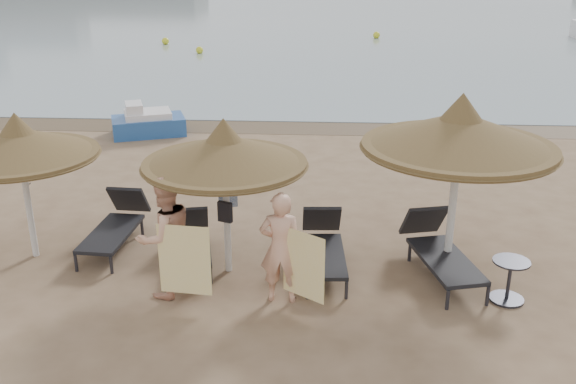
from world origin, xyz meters
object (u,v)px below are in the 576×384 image
lounger_far_left (117,223)px  person_left (165,228)px  palapa_right (460,132)px  palapa_left (19,144)px  lounger_far_right (439,248)px  lounger_near_right (324,245)px  palapa_center (224,151)px  person_right (281,239)px  pedal_boat (147,123)px  side_table (509,282)px  lounger_near_left (193,240)px

lounger_far_left → person_left: size_ratio=0.92×
palapa_right → lounger_far_left: (-5.80, 0.73, -2.00)m
palapa_left → lounger_far_right: 7.15m
lounger_far_left → lounger_near_right: size_ratio=1.03×
palapa_left → lounger_near_right: bearing=-1.3°
lounger_far_left → palapa_center: bearing=-18.9°
palapa_center → lounger_far_right: bearing=2.6°
palapa_right → person_left: 4.74m
person_left → lounger_far_right: bearing=152.9°
palapa_right → person_left: bearing=-167.6°
palapa_left → person_right: (4.41, -1.24, -1.03)m
lounger_far_left → lounger_near_right: 3.80m
lounger_far_left → person_left: 2.29m
lounger_far_right → person_right: person_right is taller
person_left → pedal_boat: bearing=-112.9°
lounger_near_right → pedal_boat: bearing=119.5°
side_table → pedal_boat: 11.85m
palapa_center → person_right: palapa_center is taller
lounger_near_right → person_right: bearing=-122.9°
palapa_left → lounger_far_left: bearing=22.6°
palapa_left → lounger_far_left: 2.17m
lounger_far_right → person_right: size_ratio=1.09×
palapa_center → lounger_far_right: palapa_center is taller
lounger_far_left → side_table: bearing=-10.1°
palapa_center → person_left: (-0.81, -0.81, -0.97)m
palapa_center → palapa_right: bearing=2.7°
palapa_left → pedal_boat: bearing=90.4°
lounger_near_right → pedal_boat: pedal_boat is taller
palapa_center → lounger_far_left: size_ratio=1.27×
palapa_center → person_right: bearing=-43.4°
palapa_left → person_left: bearing=-23.7°
lounger_near_right → person_left: 2.72m
palapa_left → pedal_boat: palapa_left is taller
lounger_far_right → lounger_near_left: bearing=162.9°
palapa_center → lounger_near_left: 1.91m
palapa_left → palapa_center: bearing=-5.8°
palapa_left → side_table: palapa_left is taller
person_right → side_table: bearing=-175.1°
lounger_near_left → lounger_far_right: 4.17m
lounger_far_right → lounger_far_left: bearing=158.9°
lounger_near_right → side_table: lounger_near_right is taller
person_left → palapa_right: bearing=152.6°
lounger_far_left → person_left: (1.35, -1.71, 0.72)m
side_table → person_right: 3.54m
lounger_near_left → pedal_boat: bearing=98.1°
palapa_left → lounger_far_left: (1.31, 0.54, -1.64)m
lounger_near_left → pedal_boat: (-2.85, 7.68, -0.00)m
palapa_left → side_table: size_ratio=3.85×
person_right → palapa_left: bearing=-13.9°
lounger_far_left → pedal_boat: size_ratio=0.91×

